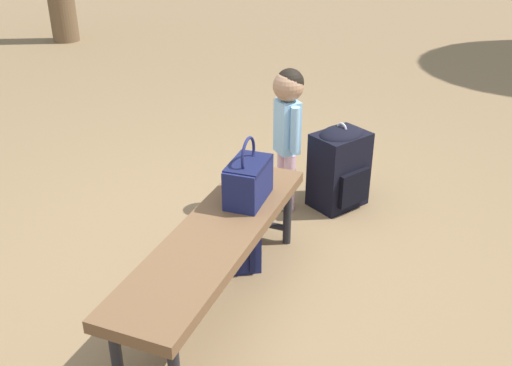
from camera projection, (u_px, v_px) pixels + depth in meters
The scene contains 6 objects.
ground_plane at pixel (244, 254), 3.52m from camera, with size 40.00×40.00×0.00m, color brown.
park_bench at pixel (216, 241), 2.93m from camera, with size 1.64×0.63×0.45m.
handbag at pixel (248, 179), 3.13m from camera, with size 0.34×0.21×0.37m.
child_standing at pixel (288, 118), 3.75m from camera, with size 0.22×0.20×0.97m.
backpack_large at pixel (340, 165), 3.94m from camera, with size 0.44×0.43×0.60m.
backpack_small at pixel (242, 244), 3.32m from camera, with size 0.22×0.24×0.33m.
Camera 1 is at (-2.84, -0.75, 1.99)m, focal length 41.19 mm.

